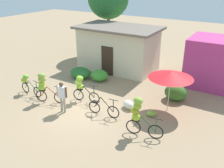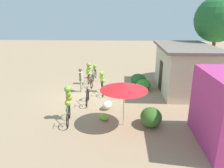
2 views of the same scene
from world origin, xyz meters
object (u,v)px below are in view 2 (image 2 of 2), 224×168
object	(u,v)px
bicycle_center_loaded	(102,80)
banana_pile_on_ground	(104,117)
produce_sack	(107,105)
bicycle_leftmost	(95,71)
tree_behind_building	(217,20)
market_umbrella	(124,86)
bicycle_rightmost	(68,101)
bicycle_near_pile	(89,72)
bicycle_by_shop	(87,98)
building_low	(184,68)
person_vendor	(81,78)

from	to	relation	value
bicycle_center_loaded	banana_pile_on_ground	world-z (taller)	bicycle_center_loaded
produce_sack	bicycle_leftmost	bearing A→B (deg)	-165.96
tree_behind_building	market_umbrella	world-z (taller)	tree_behind_building
market_umbrella	bicycle_rightmost	world-z (taller)	market_umbrella
bicycle_near_pile	bicycle_leftmost	bearing A→B (deg)	172.35
produce_sack	bicycle_by_shop	bearing A→B (deg)	-120.51
bicycle_by_shop	produce_sack	world-z (taller)	bicycle_by_shop
bicycle_rightmost	produce_sack	size ratio (longest dim) A/B	2.53
bicycle_leftmost	bicycle_center_loaded	bearing A→B (deg)	16.06
bicycle_by_shop	banana_pile_on_ground	world-z (taller)	bicycle_by_shop
bicycle_by_shop	bicycle_rightmost	distance (m)	2.29
building_low	bicycle_near_pile	size ratio (longest dim) A/B	3.46
tree_behind_building	produce_sack	size ratio (longest dim) A/B	9.05
bicycle_leftmost	bicycle_near_pile	xyz separation A→B (m)	(1.56, -0.21, 0.30)
bicycle_near_pile	banana_pile_on_ground	bearing A→B (deg)	15.97
market_umbrella	bicycle_rightmost	size ratio (longest dim) A/B	1.24
bicycle_near_pile	produce_sack	distance (m)	4.59
bicycle_center_loaded	bicycle_rightmost	distance (m)	4.18
building_low	bicycle_rightmost	bearing A→B (deg)	-54.53
bicycle_leftmost	bicycle_rightmost	xyz separation A→B (m)	(7.16, -0.36, 0.35)
building_low	tree_behind_building	distance (m)	4.92
market_umbrella	banana_pile_on_ground	bearing A→B (deg)	-117.23
market_umbrella	bicycle_by_shop	world-z (taller)	market_umbrella
banana_pile_on_ground	produce_sack	size ratio (longest dim) A/B	0.87
bicycle_leftmost	bicycle_center_loaded	xyz separation A→B (m)	(3.18, 0.91, 0.18)
market_umbrella	bicycle_center_loaded	world-z (taller)	market_umbrella
bicycle_leftmost	bicycle_by_shop	xyz separation A→B (m)	(5.05, 0.22, -0.32)
bicycle_center_loaded	tree_behind_building	bearing A→B (deg)	112.32
produce_sack	person_vendor	distance (m)	3.40
market_umbrella	person_vendor	distance (m)	5.38
bicycle_leftmost	produce_sack	xyz separation A→B (m)	(5.77, 1.44, -0.46)
bicycle_rightmost	bicycle_center_loaded	bearing A→B (deg)	162.32
bicycle_near_pile	bicycle_rightmost	distance (m)	5.60
building_low	produce_sack	size ratio (longest dim) A/B	8.23
bicycle_near_pile	market_umbrella	bearing A→B (deg)	22.97
bicycle_rightmost	bicycle_leftmost	bearing A→B (deg)	177.16
building_low	bicycle_by_shop	xyz separation A→B (m)	(2.71, -6.19, -1.20)
bicycle_near_pile	bicycle_rightmost	size ratio (longest dim) A/B	0.94
building_low	market_umbrella	world-z (taller)	building_low
building_low	bicycle_leftmost	size ratio (longest dim) A/B	3.48
bicycle_near_pile	banana_pile_on_ground	size ratio (longest dim) A/B	2.74
building_low	bicycle_rightmost	distance (m)	8.32
bicycle_leftmost	bicycle_center_loaded	world-z (taller)	bicycle_center_loaded
banana_pile_on_ground	bicycle_rightmost	bearing A→B (deg)	-86.77
bicycle_rightmost	person_vendor	world-z (taller)	bicycle_rightmost
building_low	market_umbrella	size ratio (longest dim) A/B	2.63
building_low	tree_behind_building	xyz separation A→B (m)	(-2.59, 2.84, 3.08)
bicycle_near_pile	banana_pile_on_ground	world-z (taller)	bicycle_near_pile
building_low	bicycle_near_pile	xyz separation A→B (m)	(-0.78, -6.61, -0.57)
bicycle_near_pile	person_vendor	size ratio (longest dim) A/B	1.03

